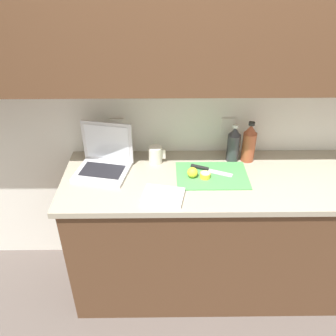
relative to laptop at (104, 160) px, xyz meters
name	(u,v)px	position (x,y,z in m)	size (l,w,h in m)	color
ground_plane	(213,280)	(0.72, -0.11, -0.99)	(12.00, 12.00, 0.00)	#564C47
wall_back	(227,58)	(0.72, 0.14, 0.57)	(5.20, 0.38, 2.60)	white
counter_unit	(221,233)	(0.74, -0.10, -0.51)	(1.92, 0.63, 0.92)	brown
laptop	(104,160)	(0.00, 0.00, 0.00)	(0.36, 0.32, 0.28)	silver
cutting_board	(212,175)	(0.65, -0.09, -0.06)	(0.42, 0.29, 0.01)	#4C9E51
knife	(204,169)	(0.61, -0.03, -0.05)	(0.25, 0.13, 0.02)	silver
lemon_half_cut	(205,175)	(0.60, -0.11, -0.04)	(0.06, 0.06, 0.03)	yellow
lemon_whole_beside	(192,172)	(0.53, -0.10, -0.03)	(0.06, 0.06, 0.06)	yellow
bottle_green_soda	(249,143)	(0.89, 0.09, 0.06)	(0.08, 0.08, 0.27)	#A34C2D
bottle_oil_tall	(233,144)	(0.80, 0.09, 0.05)	(0.08, 0.08, 0.25)	#333338
measuring_cup	(156,155)	(0.31, 0.07, -0.01)	(0.11, 0.09, 0.11)	silver
dish_towel	(163,196)	(0.36, -0.29, -0.05)	(0.22, 0.16, 0.02)	white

